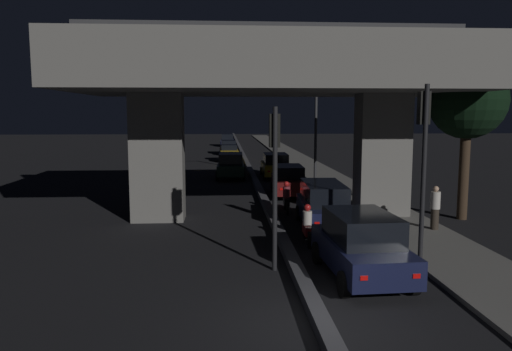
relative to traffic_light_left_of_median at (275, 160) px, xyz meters
name	(u,v)px	position (x,y,z in m)	size (l,w,h in m)	color
ground_plane	(321,328)	(0.59, -4.08, -3.22)	(200.00, 200.00, 0.00)	black
median_divider	(246,162)	(0.59, 30.92, -3.08)	(0.38, 126.00, 0.28)	#4C4C51
sidewalk_right	(316,171)	(5.70, 23.92, -3.16)	(2.94, 126.00, 0.13)	slate
elevated_overpass	(272,77)	(0.59, 7.10, 2.81)	(16.34, 9.02, 8.27)	slate
traffic_light_left_of_median	(275,160)	(0.00, 0.00, 0.00)	(0.30, 0.49, 4.72)	black
traffic_light_right_of_median	(423,144)	(4.33, -0.01, 0.42)	(0.30, 0.49, 5.36)	black
street_lamp	(311,110)	(4.15, 17.92, 1.51)	(2.45, 0.32, 7.98)	#2D2D30
car_dark_blue_lead	(361,245)	(2.31, -0.94, -2.28)	(2.15, 4.36, 1.82)	#141938
car_dark_blue_second	(323,205)	(2.46, 5.04, -2.27)	(1.99, 4.63, 1.81)	#141938
car_dark_red_third	(289,180)	(2.12, 13.02, -2.36)	(1.92, 4.43, 1.67)	#591414
car_taxi_yellow_fourth	(275,165)	(2.20, 20.87, -2.35)	(2.03, 4.44, 1.71)	gold
car_dark_green_lead_oncoming	(231,165)	(-0.97, 20.65, -2.30)	(2.07, 4.52, 1.77)	black
car_taxi_yellow_second_oncoming	(229,153)	(-0.95, 33.26, -2.44)	(1.90, 3.97, 1.56)	gold
car_black_third_oncoming	(229,147)	(-0.93, 41.30, -2.40)	(2.01, 4.52, 1.56)	black
car_dark_blue_fourth_oncoming	(228,140)	(-0.93, 55.12, -2.34)	(2.02, 4.04, 1.68)	#141938
motorcycle_red_filtering_near	(307,227)	(1.44, 2.75, -2.62)	(0.33, 1.87, 1.40)	black
motorcycle_black_filtering_mid	(286,199)	(1.39, 8.27, -2.61)	(0.33, 1.89, 1.45)	black
pedestrian_on_sidewalk	(435,208)	(6.56, 4.07, -2.26)	(0.36, 0.36, 1.67)	#2D261E
roadside_tree_kerbside_near	(468,102)	(8.77, 6.40, 1.78)	(3.23, 3.23, 6.68)	#38281C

